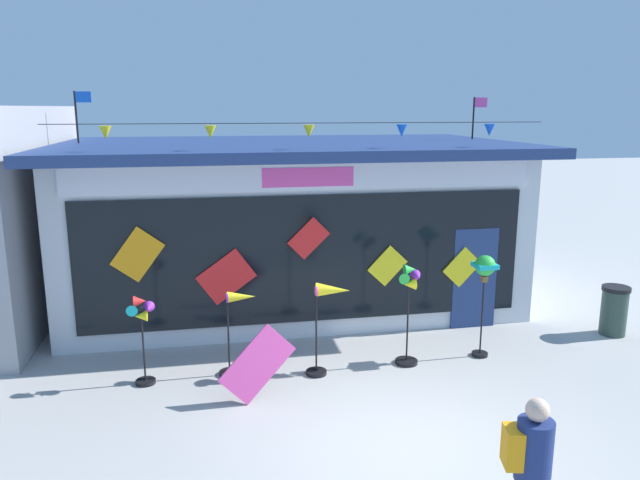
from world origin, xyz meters
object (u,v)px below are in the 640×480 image
wind_spinner_center_left (329,307)px  wind_spinner_center_right (409,299)px  wind_spinner_right (485,274)px  trash_bin (614,310)px  display_kite_on_ground (257,364)px  kite_shop_building (289,220)px  wind_spinner_left (237,322)px  person_mid_plaza (530,476)px  wind_spinner_far_left (142,325)px

wind_spinner_center_left → wind_spinner_center_right: 1.39m
wind_spinner_right → trash_bin: (2.97, 0.49, -1.02)m
display_kite_on_ground → wind_spinner_center_right: bearing=18.1°
display_kite_on_ground → kite_shop_building: bearing=76.7°
kite_shop_building → wind_spinner_center_right: (1.45, -4.09, -0.64)m
kite_shop_building → wind_spinner_right: size_ratio=5.26×
kite_shop_building → trash_bin: size_ratio=10.03×
wind_spinner_left → wind_spinner_right: 4.27m
person_mid_plaza → trash_bin: person_mid_plaza is taller
trash_bin → display_kite_on_ground: bearing=-168.3°
wind_spinner_center_left → person_mid_plaza: size_ratio=0.92×
kite_shop_building → display_kite_on_ground: size_ratio=8.85×
wind_spinner_right → display_kite_on_ground: wind_spinner_right is taller
trash_bin → kite_shop_building: bearing=148.8°
display_kite_on_ground → wind_spinner_left: bearing=103.1°
wind_spinner_center_right → person_mid_plaza: 4.57m
wind_spinner_center_left → wind_spinner_center_right: wind_spinner_center_right is taller
display_kite_on_ground → wind_spinner_far_left: bearing=152.2°
wind_spinner_center_right → display_kite_on_ground: bearing=-161.9°
kite_shop_building → wind_spinner_right: (2.82, -4.00, -0.30)m
wind_spinner_center_left → trash_bin: size_ratio=1.61×
wind_spinner_left → trash_bin: 7.22m
wind_spinner_left → display_kite_on_ground: (0.23, -1.01, -0.32)m
trash_bin → wind_spinner_center_right: bearing=-172.4°
wind_spinner_center_left → wind_spinner_center_right: (1.39, 0.10, 0.02)m
wind_spinner_right → wind_spinner_center_left: bearing=-176.0°
wind_spinner_far_left → display_kite_on_ground: 1.96m
wind_spinner_far_left → display_kite_on_ground: (1.70, -0.90, -0.40)m
person_mid_plaza → display_kite_on_ground: (-2.25, 3.69, -0.30)m
kite_shop_building → trash_bin: (5.79, -3.51, -1.32)m
wind_spinner_far_left → wind_spinner_center_left: bearing=-2.8°
wind_spinner_far_left → wind_spinner_left: bearing=4.2°
wind_spinner_left → wind_spinner_center_left: size_ratio=0.92×
wind_spinner_center_left → wind_spinner_right: size_ratio=0.84×
wind_spinner_center_right → trash_bin: wind_spinner_center_right is taller
wind_spinner_right → wind_spinner_far_left: bearing=-179.5°
wind_spinner_far_left → wind_spinner_left: wind_spinner_far_left is taller
wind_spinner_left → wind_spinner_center_left: bearing=-9.6°
wind_spinner_far_left → kite_shop_building: bearing=54.7°
wind_spinner_left → display_kite_on_ground: bearing=-76.9°
person_mid_plaza → kite_shop_building: bearing=20.8°
wind_spinner_right → display_kite_on_ground: 4.20m
kite_shop_building → wind_spinner_left: bearing=-109.6°
trash_bin → display_kite_on_ground: size_ratio=0.88×
wind_spinner_center_right → person_mid_plaza: wind_spinner_center_right is taller
kite_shop_building → wind_spinner_center_left: (0.06, -4.19, -0.67)m
wind_spinner_far_left → wind_spinner_right: (5.69, 0.05, 0.51)m
wind_spinner_far_left → trash_bin: (8.66, 0.54, -0.51)m
kite_shop_building → wind_spinner_right: kite_shop_building is taller
wind_spinner_left → wind_spinner_far_left: bearing=-175.8°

